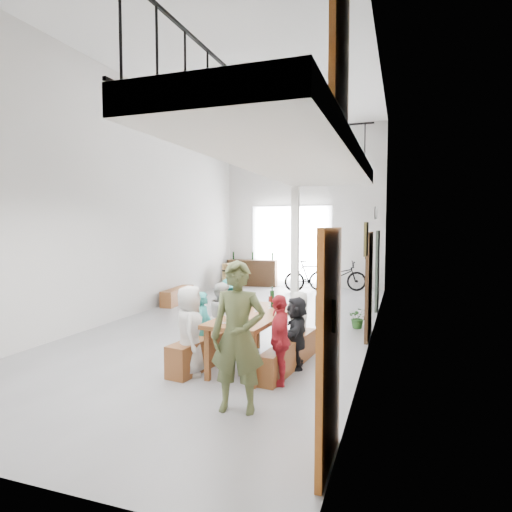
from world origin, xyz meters
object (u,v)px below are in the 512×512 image
at_px(oak_barrel, 231,277).
at_px(bicycle_near, 338,276).
at_px(host_standing, 238,337).
at_px(side_bench, 178,296).
at_px(bench_inner, 213,347).
at_px(serving_counter, 253,273).
at_px(tasting_table, 256,319).

height_order(oak_barrel, bicycle_near, bicycle_near).
distance_m(oak_barrel, host_standing, 9.39).
distance_m(side_bench, oak_barrel, 2.88).
relative_size(bench_inner, serving_counter, 1.15).
bearing_deg(oak_barrel, side_bench, -98.01).
height_order(bench_inner, serving_counter, serving_counter).
xyz_separation_m(bench_inner, side_bench, (-3.02, 4.24, -0.02)).
xyz_separation_m(side_bench, serving_counter, (0.77, 3.99, 0.25)).
height_order(serving_counter, bicycle_near, bicycle_near).
relative_size(side_bench, oak_barrel, 1.73).
relative_size(side_bench, host_standing, 0.87).
bearing_deg(side_bench, bench_inner, -54.55).
xyz_separation_m(oak_barrel, bicycle_near, (3.39, 0.92, 0.06)).
bearing_deg(host_standing, bench_inner, 114.57).
bearing_deg(oak_barrel, serving_counter, 72.11).
relative_size(tasting_table, oak_barrel, 2.38).
height_order(bench_inner, host_standing, host_standing).
bearing_deg(bicycle_near, tasting_table, 165.05).
bearing_deg(host_standing, side_bench, 116.10).
distance_m(bench_inner, bicycle_near, 8.05).
relative_size(tasting_table, bench_inner, 1.03).
height_order(oak_barrel, host_standing, host_standing).
relative_size(tasting_table, bicycle_near, 1.10).
bearing_deg(host_standing, bicycle_near, 82.69).
height_order(bench_inner, side_bench, bench_inner).
bearing_deg(serving_counter, side_bench, -105.67).
distance_m(tasting_table, bench_inner, 0.84).
xyz_separation_m(bench_inner, host_standing, (1.02, -1.55, 0.63)).
xyz_separation_m(tasting_table, oak_barrel, (-3.31, 7.05, -0.27)).
relative_size(bench_inner, side_bench, 1.33).
xyz_separation_m(tasting_table, bicycle_near, (0.09, 7.97, -0.22)).
distance_m(host_standing, bicycle_near, 9.57).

